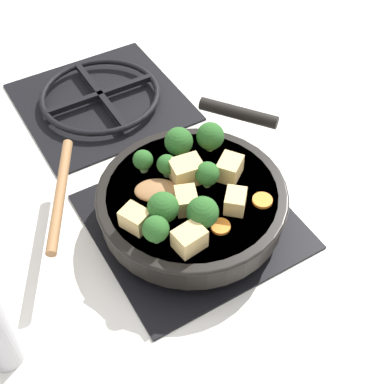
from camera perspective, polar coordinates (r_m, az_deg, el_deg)
ground_plane at (r=0.88m, az=0.00°, el=-3.20°), size 2.40×2.40×0.00m
front_burner_grate at (r=0.87m, az=0.00°, el=-2.71°), size 0.31×0.31×0.03m
rear_burner_grate at (r=1.11m, az=-9.71°, el=9.85°), size 0.31×0.31×0.03m
skillet_pan at (r=0.84m, az=0.06°, el=-0.82°), size 0.38×0.35×0.05m
wooden_spoon at (r=0.83m, az=-9.48°, el=-0.00°), size 0.23×0.21×0.02m
tofu_cube_center_large at (r=0.79m, az=-0.62°, el=-0.92°), size 0.04×0.05×0.03m
tofu_cube_near_handle at (r=0.84m, az=4.04°, el=2.55°), size 0.05×0.05×0.03m
tofu_cube_east_chunk at (r=0.75m, az=-0.28°, el=-5.03°), size 0.05×0.04×0.03m
tofu_cube_west_chunk at (r=0.80m, az=4.64°, el=-0.97°), size 0.05×0.05×0.03m
tofu_cube_back_piece at (r=0.78m, az=-6.09°, el=-2.85°), size 0.04×0.05×0.03m
tofu_cube_front_piece at (r=0.83m, az=-0.60°, el=2.22°), size 0.05×0.04×0.04m
broccoli_floret_near_spoon at (r=0.81m, az=1.71°, el=1.84°), size 0.04×0.04×0.05m
broccoli_floret_center_top at (r=0.77m, az=-3.10°, el=-1.68°), size 0.05×0.05×0.05m
broccoli_floret_east_rim at (r=0.86m, az=-1.43°, el=5.39°), size 0.05×0.05×0.05m
broccoli_floret_west_rim at (r=0.87m, az=1.96°, el=5.96°), size 0.05×0.05×0.05m
broccoli_floret_north_edge at (r=0.76m, az=1.13°, el=-2.21°), size 0.05×0.05×0.05m
broccoli_floret_south_cluster at (r=0.75m, az=-3.88°, el=-3.99°), size 0.04×0.04×0.05m
broccoli_floret_mid_floret at (r=0.83m, az=-2.71°, el=2.91°), size 0.03×0.03×0.04m
broccoli_floret_small_inner at (r=0.84m, az=-5.25°, el=3.39°), size 0.03×0.03×0.04m
carrot_slice_orange_thin at (r=0.85m, az=1.18°, el=2.01°), size 0.03×0.03×0.01m
carrot_slice_near_center at (r=0.82m, az=7.52°, el=-0.89°), size 0.03×0.03×0.01m
carrot_slice_edge_slice at (r=0.78m, az=3.02°, el=-3.71°), size 0.03×0.03×0.01m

